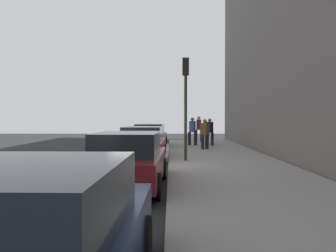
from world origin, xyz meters
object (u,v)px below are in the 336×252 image
(pedestrian_black_coat, at_px, (210,131))
(pedestrian_burgundy_coat, at_px, (199,128))
(pedestrian_blue_coat, at_px, (192,130))
(parked_car_green, at_px, (150,136))
(pedestrian_brown_coat, at_px, (205,133))
(parked_car_red, at_px, (143,144))
(parked_car_maroon, at_px, (128,160))
(rolling_suitcase, at_px, (207,140))
(traffic_light_pole, at_px, (186,91))
(parked_car_navy, at_px, (32,246))

(pedestrian_black_coat, distance_m, pedestrian_burgundy_coat, 3.32)
(pedestrian_blue_coat, bearing_deg, pedestrian_black_coat, -97.67)
(parked_car_green, relative_size, pedestrian_burgundy_coat, 2.61)
(parked_car_green, relative_size, pedestrian_brown_coat, 2.90)
(parked_car_red, relative_size, pedestrian_brown_coat, 2.71)
(parked_car_maroon, xyz_separation_m, parked_car_green, (12.16, 0.11, 0.00))
(pedestrian_burgundy_coat, bearing_deg, pedestrian_blue_coat, 168.26)
(parked_car_green, relative_size, rolling_suitcase, 4.94)
(parked_car_green, distance_m, traffic_light_pole, 7.75)
(pedestrian_blue_coat, xyz_separation_m, pedestrian_black_coat, (-0.15, -1.08, -0.03))
(pedestrian_black_coat, height_order, rolling_suitcase, pedestrian_black_coat)
(pedestrian_brown_coat, distance_m, traffic_light_pole, 5.65)
(pedestrian_blue_coat, height_order, rolling_suitcase, pedestrian_blue_coat)
(parked_car_navy, height_order, rolling_suitcase, parked_car_navy)
(rolling_suitcase, bearing_deg, pedestrian_blue_coat, 106.68)
(pedestrian_blue_coat, xyz_separation_m, traffic_light_pole, (-8.00, 0.77, 1.90))
(pedestrian_burgundy_coat, height_order, pedestrian_brown_coat, pedestrian_burgundy_coat)
(pedestrian_blue_coat, distance_m, pedestrian_black_coat, 1.09)
(pedestrian_burgundy_coat, bearing_deg, parked_car_maroon, 168.86)
(parked_car_navy, xyz_separation_m, parked_car_red, (12.29, -0.04, 0.00))
(parked_car_navy, bearing_deg, parked_car_red, -0.18)
(parked_car_green, distance_m, pedestrian_burgundy_coat, 5.17)
(pedestrian_blue_coat, distance_m, rolling_suitcase, 1.18)
(parked_car_red, bearing_deg, pedestrian_brown_coat, -36.50)
(parked_car_navy, xyz_separation_m, pedestrian_blue_coat, (19.34, -2.62, 0.33))
(pedestrian_burgundy_coat, bearing_deg, pedestrian_brown_coat, 178.64)
(pedestrian_black_coat, distance_m, pedestrian_brown_coat, 2.77)
(traffic_light_pole, bearing_deg, pedestrian_black_coat, -13.26)
(parked_car_maroon, height_order, pedestrian_brown_coat, pedestrian_brown_coat)
(parked_car_maroon, distance_m, pedestrian_blue_coat, 13.23)
(parked_car_green, height_order, pedestrian_black_coat, pedestrian_black_coat)
(parked_car_navy, relative_size, parked_car_green, 0.90)
(parked_car_maroon, height_order, traffic_light_pole, traffic_light_pole)
(parked_car_maroon, bearing_deg, parked_car_red, 0.58)
(parked_car_green, bearing_deg, traffic_light_pole, -165.47)
(pedestrian_black_coat, relative_size, pedestrian_brown_coat, 1.02)
(parked_car_navy, distance_m, pedestrian_burgundy_coat, 22.73)
(parked_car_navy, height_order, pedestrian_black_coat, pedestrian_black_coat)
(traffic_light_pole, bearing_deg, parked_car_red, 62.06)
(pedestrian_black_coat, relative_size, traffic_light_pole, 0.41)
(parked_car_red, bearing_deg, parked_car_maroon, -179.42)
(parked_car_red, xyz_separation_m, pedestrian_burgundy_coat, (10.19, -3.24, 0.38))
(pedestrian_brown_coat, relative_size, traffic_light_pole, 0.40)
(traffic_light_pole, bearing_deg, rolling_suitcase, -11.76)
(parked_car_navy, bearing_deg, rolling_suitcase, -10.32)
(parked_car_maroon, relative_size, traffic_light_pole, 1.11)
(parked_car_maroon, relative_size, pedestrian_burgundy_coat, 2.49)
(pedestrian_brown_coat, bearing_deg, parked_car_red, 143.50)
(parked_car_maroon, distance_m, pedestrian_burgundy_coat, 16.44)
(traffic_light_pole, bearing_deg, parked_car_maroon, 160.63)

